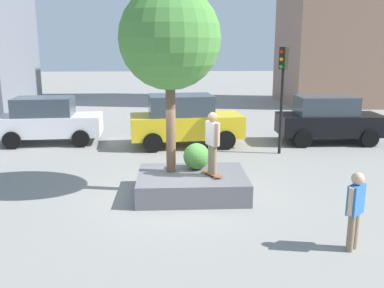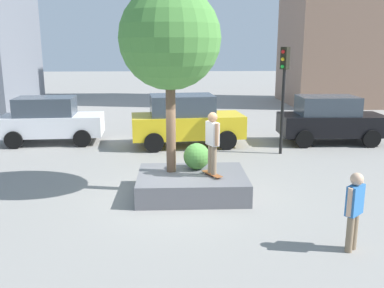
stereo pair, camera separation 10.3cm
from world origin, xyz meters
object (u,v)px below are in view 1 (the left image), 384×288
Objects in this scene: traffic_light_corner at (282,82)px; pedestrian_crossing at (355,206)px; taxi_cab at (185,120)px; skateboard at (212,174)px; police_car at (48,120)px; planter_ledge at (192,184)px; sedan_parked at (328,119)px; plaza_tree at (170,39)px; skateboarder at (212,139)px.

pedestrian_crossing is at bearing -93.65° from traffic_light_corner.
taxi_cab is 2.86× the size of pedestrian_crossing.
taxi_cab reaches higher than skateboard.
police_car reaches higher than pedestrian_crossing.
pedestrian_crossing is (3.26, -9.82, -0.13)m from taxi_cab.
sedan_parked is (6.42, 6.46, 0.75)m from planter_ledge.
plaza_tree is 6.59× the size of skateboard.
skateboard is at bearing -123.58° from traffic_light_corner.
police_car is at bearing 166.69° from traffic_light_corner.
traffic_light_corner reaches higher than pedestrian_crossing.
skateboarder is at bearing 159.44° from skateboard.
sedan_parked is (6.43, 0.25, -0.06)m from taxi_cab.
skateboarder is at bearing -123.58° from traffic_light_corner.
pedestrian_crossing reaches higher than planter_ledge.
skateboard is at bearing -23.65° from plaza_tree.
skateboarder is 5.92m from traffic_light_corner.
taxi_cab is at bearing 95.09° from skateboarder.
sedan_parked is at bearing 2.27° from taxi_cab.
skateboard is (1.17, -0.51, -3.77)m from plaza_tree.
plaza_tree is (-0.60, 0.30, 4.14)m from planter_ledge.
skateboard is 4.35m from pedestrian_crossing.
pedestrian_crossing is (3.25, -3.61, 0.69)m from planter_ledge.
traffic_light_corner is at bearing 56.42° from skateboarder.
police_car is 14.05m from pedestrian_crossing.
taxi_cab is at bearing 90.04° from planter_ledge.
skateboarder is at bearing 128.28° from pedestrian_crossing.
police_car is at bearing 130.93° from planter_ledge.
plaza_tree is at bearing 153.32° from planter_ledge.
planter_ledge is 0.69× the size of police_car.
skateboarder is 6.47m from taxi_cab.
skateboard is 6.21m from traffic_light_corner.
skateboarder reaches higher than police_car.
planter_ledge is 1.77× the size of skateboarder.
taxi_cab is 1.17× the size of traffic_light_corner.
taxi_cab is at bearing 95.09° from skateboard.
planter_ledge is 6.51m from traffic_light_corner.
police_car is (-6.02, 6.95, 0.74)m from planter_ledge.
traffic_light_corner is (9.80, -2.32, 1.85)m from police_car.
skateboard reaches higher than planter_ledge.
traffic_light_corner is (3.78, 4.63, 2.58)m from planter_ledge.
plaza_tree is at bearing 134.56° from pedestrian_crossing.
skateboarder reaches higher than skateboard.
police_car is at bearing 131.30° from pedestrian_crossing.
taxi_cab is at bearing 84.22° from plaza_tree.
skateboarder is 9.75m from police_car.
skateboarder is (0.57, -0.21, 1.41)m from planter_ledge.
plaza_tree reaches higher than traffic_light_corner.
skateboarder is at bearing -47.35° from police_car.
planter_ledge is 9.14m from sedan_parked.
pedestrian_crossing is (3.85, -3.91, -3.45)m from plaza_tree.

